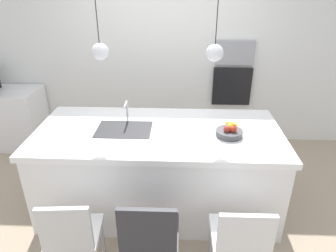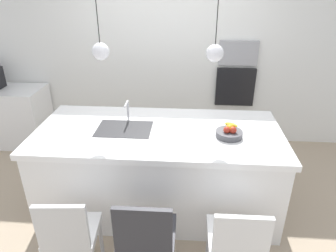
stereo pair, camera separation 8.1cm
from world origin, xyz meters
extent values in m
plane|color=tan|center=(0.00, 0.00, 0.00)|extent=(6.60, 6.60, 0.00)
cube|color=white|center=(0.00, 1.65, 1.30)|extent=(6.00, 0.10, 2.60)
cube|color=white|center=(0.00, 0.00, 0.44)|extent=(2.45, 1.10, 0.87)
cube|color=white|center=(0.00, 0.00, 0.90)|extent=(2.51, 1.16, 0.06)
cube|color=#2D2D30|center=(-0.35, 0.00, 0.93)|extent=(0.56, 0.40, 0.02)
cylinder|color=silver|center=(-0.35, 0.24, 1.04)|extent=(0.02, 0.02, 0.22)
cylinder|color=silver|center=(-0.35, 0.16, 1.14)|extent=(0.02, 0.16, 0.02)
cylinder|color=#4C4C51|center=(0.70, -0.09, 0.96)|extent=(0.26, 0.26, 0.06)
sphere|color=#B22D1E|center=(0.68, -0.12, 1.02)|extent=(0.07, 0.07, 0.07)
sphere|color=#B22D1E|center=(0.72, -0.06, 1.02)|extent=(0.07, 0.07, 0.07)
sphere|color=#B22D1E|center=(0.73, -0.12, 1.02)|extent=(0.07, 0.07, 0.07)
sphere|color=orange|center=(0.70, -0.09, 1.02)|extent=(0.08, 0.08, 0.08)
ellipsoid|color=yellow|center=(0.72, -0.05, 1.04)|extent=(0.14, 0.18, 0.08)
cube|color=white|center=(-2.40, 1.28, 0.44)|extent=(1.10, 0.60, 0.87)
cube|color=#9E9EA3|center=(0.98, 1.58, 1.38)|extent=(0.54, 0.08, 0.34)
cube|color=black|center=(0.98, 1.58, 0.88)|extent=(0.56, 0.08, 0.56)
cube|color=silver|center=(-0.63, -0.94, 0.44)|extent=(0.44, 0.44, 0.06)
cube|color=silver|center=(-0.61, -1.12, 0.67)|extent=(0.39, 0.07, 0.40)
cylinder|color=#B2B2B7|center=(-0.46, -0.75, 0.20)|extent=(0.04, 0.04, 0.41)
cylinder|color=#B2B2B7|center=(-0.82, -0.78, 0.20)|extent=(0.04, 0.04, 0.41)
cube|color=#333338|center=(0.00, -0.94, 0.45)|extent=(0.46, 0.46, 0.06)
cube|color=#333338|center=(0.00, -1.15, 0.69)|extent=(0.43, 0.04, 0.42)
cylinder|color=#B2B2B7|center=(0.19, -0.74, 0.21)|extent=(0.04, 0.04, 0.42)
cylinder|color=#B2B2B7|center=(-0.20, -0.74, 0.21)|extent=(0.04, 0.04, 0.42)
cube|color=white|center=(0.70, -0.94, 0.46)|extent=(0.43, 0.47, 0.06)
cube|color=white|center=(0.70, -1.15, 0.69)|extent=(0.41, 0.04, 0.39)
cylinder|color=#B2B2B7|center=(0.88, -0.74, 0.22)|extent=(0.04, 0.04, 0.43)
cylinder|color=#B2B2B7|center=(0.52, -0.74, 0.22)|extent=(0.04, 0.04, 0.43)
sphere|color=silver|center=(-0.52, 0.00, 1.73)|extent=(0.16, 0.16, 0.16)
cylinder|color=black|center=(-0.52, 0.00, 2.11)|extent=(0.01, 0.01, 0.60)
sphere|color=silver|center=(0.52, 0.00, 1.73)|extent=(0.16, 0.16, 0.16)
cylinder|color=black|center=(0.52, 0.00, 2.11)|extent=(0.01, 0.01, 0.60)
camera|label=1|loc=(0.22, -2.77, 2.35)|focal=32.70mm
camera|label=2|loc=(0.30, -2.77, 2.35)|focal=32.70mm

